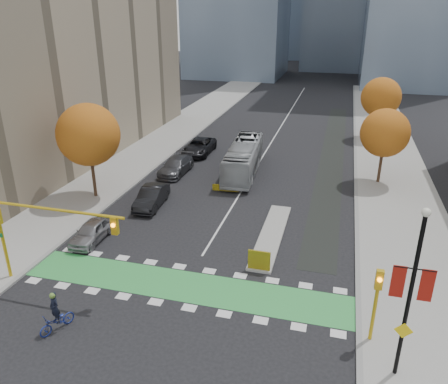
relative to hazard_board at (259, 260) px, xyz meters
The scene contains 23 objects.
ground 5.85m from the hazard_board, 133.60° to the right, with size 300.00×300.00×0.00m, color black.
sidewalk_west 23.59m from the hazard_board, 137.92° to the left, with size 7.00×120.00×0.15m, color gray.
sidewalk_east 18.45m from the hazard_board, 58.98° to the left, with size 7.00×120.00×0.15m, color gray.
curb_west 21.12m from the hazard_board, 131.54° to the left, with size 0.30×120.00×0.16m, color gray.
curb_east 16.92m from the hazard_board, 69.21° to the left, with size 0.30×120.00×0.16m, color gray.
bike_crossing 4.89m from the hazard_board, 145.98° to the right, with size 20.00×3.00×0.01m, color green.
centre_line 36.03m from the hazard_board, 96.38° to the left, with size 0.15×70.00×0.01m, color silver.
bike_lane_paint 26.05m from the hazard_board, 82.27° to the left, with size 2.50×50.00×0.01m, color black.
median_island 4.85m from the hazard_board, 90.00° to the left, with size 1.60×10.00×0.16m, color gray.
hazard_board is the anchor object (origin of this frame).
building_west 35.18m from the hazard_board, 147.56° to the left, with size 16.00×44.00×25.00m, color gray.
tree_west 18.44m from the hazard_board, 154.01° to the left, with size 5.20×5.20×8.22m.
tree_east_near 19.93m from the hazard_board, 65.80° to the left, with size 4.40×4.40×7.08m.
tree_east_far 35.13m from the hazard_board, 75.88° to the left, with size 4.80×4.80×7.65m.
traffic_signal_west 13.23m from the hazard_board, 158.45° to the right, with size 8.53×0.56×5.20m.
traffic_signal_east 8.26m from the hazard_board, 35.92° to the right, with size 0.35×0.43×4.10m.
banner_lamppost 10.76m from the hazard_board, 41.79° to the right, with size 1.65×0.36×8.28m.
cyclist 11.99m from the hazard_board, 137.85° to the right, with size 1.39×2.07×2.26m.
bus 17.86m from the hazard_board, 105.96° to the left, with size 2.63×11.25×3.13m, color #9FA3A6.
parked_car_a 12.19m from the hazard_board, behind, with size 1.71×4.26×1.45m, color gray.
parked_car_b 12.82m from the hazard_board, 144.98° to the left, with size 1.73×4.96×1.63m, color black.
parked_car_c 19.02m from the hazard_board, 126.71° to the left, with size 2.25×5.53×1.60m, color #48494D.
parked_car_d 24.74m from the hazard_board, 116.88° to the left, with size 2.78×6.03×1.68m, color black.
Camera 1 is at (8.02, -18.90, 15.20)m, focal length 35.00 mm.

